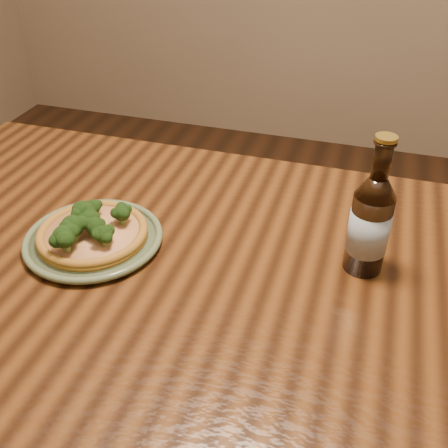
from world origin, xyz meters
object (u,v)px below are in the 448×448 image
(plate, at_px, (94,239))
(pizza, at_px, (91,231))
(table, at_px, (233,313))
(beer_bottle, at_px, (370,223))

(plate, relative_size, pizza, 1.26)
(table, xyz_separation_m, beer_bottle, (0.22, 0.09, 0.19))
(table, height_order, pizza, pizza)
(table, height_order, plate, plate)
(pizza, relative_size, beer_bottle, 0.81)
(plate, relative_size, beer_bottle, 1.02)
(beer_bottle, bearing_deg, pizza, -178.59)
(pizza, bearing_deg, table, -1.75)
(table, xyz_separation_m, pizza, (-0.28, 0.01, 0.12))
(table, bearing_deg, pizza, 178.25)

